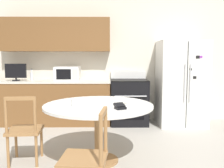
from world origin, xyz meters
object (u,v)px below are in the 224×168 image
Objects in this scene: microwave at (67,74)px; dining_chair_near at (87,159)px; countertop_tv at (16,72)px; candle_glass at (75,103)px; counter_bottle at (32,76)px; refrigerator at (181,83)px; oven_range at (129,101)px; dining_chair_left at (24,130)px; wallet at (120,107)px.

microwave reaches higher than dining_chair_near.
candle_glass is (1.47, -2.02, -0.28)m from countertop_tv.
dining_chair_near is at bearing -64.68° from counter_bottle.
dining_chair_near is (-1.68, -2.78, -0.42)m from refrigerator.
countertop_tv reaches higher than oven_range.
dining_chair_left is at bearing 172.29° from candle_glass.
refrigerator is 3.27m from dining_chair_near.
counter_bottle reaches higher than wallet.
countertop_tv is 1.78× the size of counter_bottle.
microwave is at bearing -5.59° from counter_bottle.
countertop_tv is at bearing -179.39° from microwave.
candle_glass is at bearing 164.14° from wallet.
oven_range is 2.92m from dining_chair_near.
microwave is 1.05m from countertop_tv.
oven_range is at bearing 0.14° from countertop_tv.
countertop_tv is at bearing 107.98° from dining_chair_left.
refrigerator is 1.89× the size of dining_chair_left.
countertop_tv reaches higher than candle_glass.
refrigerator is 3.43× the size of microwave.
wallet is (-0.29, -2.18, 0.33)m from oven_range.
counter_bottle reaches higher than dining_chair_near.
countertop_tv is 2.51m from candle_glass.
counter_bottle is at bearing 119.16° from candle_glass.
wallet is (0.34, 0.67, 0.36)m from dining_chair_near.
countertop_tv is 0.47× the size of dining_chair_near.
counter_bottle is 2.14m from dining_chair_left.
counter_bottle is at bearing 174.41° from microwave.
countertop_tv is 0.32m from counter_bottle.
oven_range is 2.45m from dining_chair_left.
counter_bottle is (-0.75, 0.07, -0.05)m from microwave.
candle_glass is (1.17, -2.10, -0.18)m from counter_bottle.
microwave reaches higher than dining_chair_left.
counter_bottle is at bearing 99.53° from dining_chair_left.
refrigerator is 3.37m from countertop_tv.
countertop_tv is at bearing -179.86° from oven_range.
dining_chair_near is at bearing -59.43° from countertop_tv.
wallet is (0.98, -2.19, -0.25)m from microwave.
dining_chair_left is at bearing -75.99° from counter_bottle.
counter_bottle is 2.41m from candle_glass.
microwave is at bearing 101.73° from candle_glass.
oven_range is at bearing -6.46° from dining_chair_near.
oven_range is 2.39m from countertop_tv.
oven_range is 2.08m from counter_bottle.
oven_range is 1.20× the size of dining_chair_left.
refrigerator is 1.12m from oven_range.
microwave is (-2.32, 0.08, 0.19)m from refrigerator.
wallet is (-1.34, -2.11, -0.06)m from refrigerator.
wallet is at bearing -97.54° from oven_range.
countertop_tv is (-3.36, 0.07, 0.24)m from refrigerator.
oven_range is 1.20× the size of dining_chair_near.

